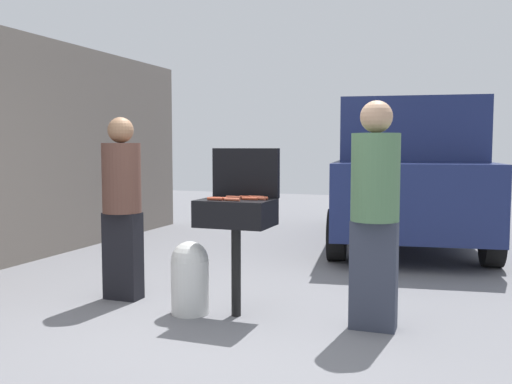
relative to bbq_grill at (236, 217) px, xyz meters
name	(u,v)px	position (x,y,z in m)	size (l,w,h in m)	color
ground_plane	(223,323)	(-0.02, -0.23, -0.83)	(24.00, 24.00, 0.00)	slate
bbq_grill	(236,217)	(0.00, 0.00, 0.00)	(0.60, 0.44, 0.98)	black
grill_lid_open	(246,173)	(0.00, 0.22, 0.36)	(0.60, 0.05, 0.42)	black
hot_dog_0	(247,197)	(0.06, 0.08, 0.16)	(0.03, 0.03, 0.13)	#AD4228
hot_dog_1	(219,199)	(-0.11, -0.10, 0.16)	(0.03, 0.03, 0.13)	#AD4228
hot_dog_2	(234,197)	(-0.04, 0.04, 0.16)	(0.03, 0.03, 0.13)	#C6593D
hot_dog_3	(250,199)	(0.13, -0.02, 0.16)	(0.03, 0.03, 0.13)	#AD4228
hot_dog_4	(232,199)	(0.02, -0.14, 0.16)	(0.03, 0.03, 0.13)	#C6593D
hot_dog_5	(258,198)	(0.19, 0.02, 0.16)	(0.03, 0.03, 0.13)	#C6593D
hot_dog_6	(260,198)	(0.19, 0.06, 0.16)	(0.03, 0.03, 0.13)	#B74C33
hot_dog_7	(215,199)	(-0.13, -0.13, 0.16)	(0.03, 0.03, 0.13)	#AD4228
hot_dog_8	(256,197)	(0.13, 0.12, 0.16)	(0.03, 0.03, 0.13)	#C6593D
propane_tank	(190,276)	(-0.39, -0.07, -0.51)	(0.32, 0.32, 0.62)	silver
person_left	(122,201)	(-1.18, 0.13, 0.08)	(0.35, 0.35, 1.68)	black
person_right	(375,207)	(1.12, 0.06, 0.12)	(0.37, 0.37, 1.76)	#333847
parked_minivan	(407,173)	(0.98, 4.15, 0.20)	(2.54, 4.63, 2.02)	navy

